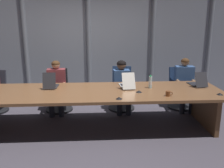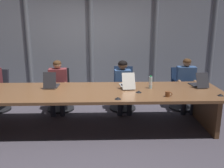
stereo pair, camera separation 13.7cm
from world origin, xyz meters
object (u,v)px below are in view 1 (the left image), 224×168
object	(u,v)px
office_chair_center	(121,93)
person_center	(122,83)
laptop_right_mid	(197,83)
office_chair_right_mid	(180,93)
conference_mic_middle	(139,91)
water_bottle_primary	(150,82)
person_right_mid	(185,81)
conference_mic_left_side	(119,98)
laptop_left_mid	(51,85)
person_left_mid	(56,84)
office_chair_left_mid	(59,95)
coffee_mug_near	(168,94)
conference_mic_right_side	(220,94)
laptop_center	(127,84)

from	to	relation	value
office_chair_center	person_center	distance (m)	0.34
laptop_right_mid	office_chair_center	world-z (taller)	laptop_right_mid
office_chair_right_mid	conference_mic_middle	world-z (taller)	office_chair_right_mid
water_bottle_primary	person_right_mid	bearing A→B (deg)	38.87
laptop_right_mid	conference_mic_left_side	xyz separation A→B (m)	(-1.63, -0.78, -0.04)
office_chair_center	conference_mic_middle	xyz separation A→B (m)	(0.19, -1.20, 0.39)
office_chair_center	office_chair_right_mid	xyz separation A→B (m)	(1.38, -0.00, -0.01)
laptop_left_mid	person_left_mid	world-z (taller)	person_left_mid
laptop_right_mid	conference_mic_left_side	distance (m)	1.80
person_center	conference_mic_middle	xyz separation A→B (m)	(0.20, -1.04, 0.10)
office_chair_center	person_center	size ratio (longest dim) A/B	0.84
laptop_right_mid	office_chair_left_mid	size ratio (longest dim) A/B	0.51
office_chair_right_mid	coffee_mug_near	xyz separation A→B (m)	(-0.72, -1.45, 0.43)
person_center	conference_mic_right_side	distance (m)	2.04
laptop_right_mid	person_left_mid	size ratio (longest dim) A/B	0.41
laptop_right_mid	water_bottle_primary	bearing A→B (deg)	91.84
office_chair_center	person_left_mid	world-z (taller)	person_left_mid
laptop_center	person_center	bearing A→B (deg)	-2.27
office_chair_left_mid	person_right_mid	xyz separation A→B (m)	(2.83, -0.15, 0.31)
person_left_mid	water_bottle_primary	distance (m)	2.05
office_chair_center	person_right_mid	bearing A→B (deg)	90.17
office_chair_right_mid	water_bottle_primary	bearing A→B (deg)	-54.22
office_chair_left_mid	conference_mic_middle	world-z (taller)	office_chair_left_mid
office_chair_right_mid	laptop_center	bearing A→B (deg)	-68.27
office_chair_center	coffee_mug_near	bearing A→B (deg)	30.69
office_chair_left_mid	conference_mic_middle	xyz separation A→B (m)	(1.62, -1.19, 0.40)
office_chair_left_mid	person_center	xyz separation A→B (m)	(1.42, -0.16, 0.31)
office_chair_left_mid	conference_mic_right_side	xyz separation A→B (m)	(3.01, -1.43, 0.40)
laptop_left_mid	office_chair_center	bearing A→B (deg)	-59.79
conference_mic_left_side	laptop_right_mid	bearing A→B (deg)	25.49
person_right_mid	office_chair_right_mid	bearing A→B (deg)	-165.39
laptop_left_mid	water_bottle_primary	xyz separation A→B (m)	(1.90, -0.14, 0.05)
laptop_right_mid	office_chair_left_mid	bearing A→B (deg)	68.89
conference_mic_left_side	laptop_left_mid	bearing A→B (deg)	147.58
office_chair_center	coffee_mug_near	world-z (taller)	office_chair_center
office_chair_center	person_center	world-z (taller)	person_center
conference_mic_left_side	conference_mic_right_side	size ratio (longest dim) A/B	1.00
conference_mic_middle	laptop_left_mid	bearing A→B (deg)	165.73
person_left_mid	conference_mic_middle	bearing A→B (deg)	53.44
laptop_left_mid	coffee_mug_near	size ratio (longest dim) A/B	3.31
office_chair_left_mid	water_bottle_primary	distance (m)	2.15
coffee_mug_near	person_left_mid	bearing A→B (deg)	148.20
office_chair_center	office_chair_left_mid	bearing A→B (deg)	-83.37
water_bottle_primary	conference_mic_right_side	xyz separation A→B (m)	(1.12, -0.51, -0.10)
person_center	coffee_mug_near	xyz separation A→B (m)	(0.66, -1.30, 0.13)
office_chair_left_mid	office_chair_right_mid	bearing A→B (deg)	82.53
laptop_right_mid	water_bottle_primary	distance (m)	0.98
laptop_right_mid	person_left_mid	distance (m)	2.94
laptop_left_mid	person_right_mid	bearing A→B (deg)	-75.85
office_chair_center	coffee_mug_near	xyz separation A→B (m)	(0.65, -1.46, 0.42)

